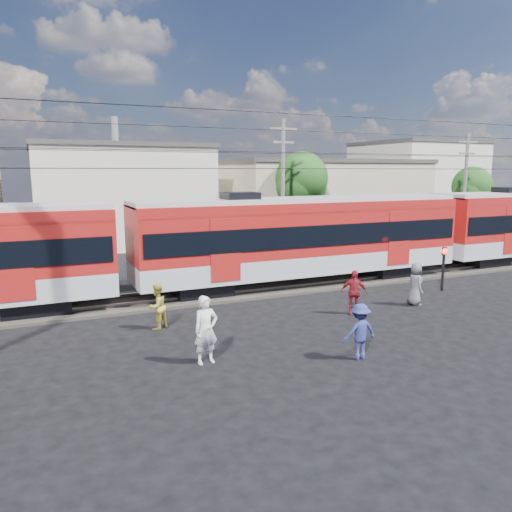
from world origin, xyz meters
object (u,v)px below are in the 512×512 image
object	(u,v)px
pedestrian_a	(206,330)
commuter_train	(307,235)
pedestrian_c	(359,331)
car_silver	(467,237)
crossing_signal	(444,261)

from	to	relation	value
pedestrian_a	commuter_train	bearing A→B (deg)	38.22
pedestrian_a	pedestrian_c	size ratio (longest dim) A/B	1.19
pedestrian_c	car_silver	size ratio (longest dim) A/B	0.40
pedestrian_a	car_silver	bearing A→B (deg)	22.15
commuter_train	pedestrian_c	world-z (taller)	commuter_train
pedestrian_c	crossing_signal	size ratio (longest dim) A/B	0.82
pedestrian_a	crossing_signal	xyz separation A→B (m)	(12.63, 3.84, 0.41)
pedestrian_a	car_silver	xyz separation A→B (m)	(24.12, 13.10, -0.28)
pedestrian_c	car_silver	world-z (taller)	pedestrian_c
pedestrian_c	car_silver	bearing A→B (deg)	-142.76
pedestrian_a	crossing_signal	bearing A→B (deg)	10.56
commuter_train	pedestrian_a	xyz separation A→B (m)	(-7.58, -7.47, -1.42)
pedestrian_a	car_silver	world-z (taller)	pedestrian_a
commuter_train	crossing_signal	size ratio (longest dim) A/B	25.06
commuter_train	car_silver	world-z (taller)	commuter_train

